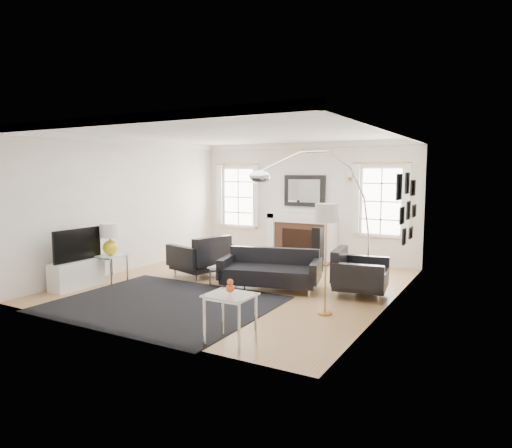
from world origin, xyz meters
The scene contains 25 objects.
floor centered at (0.00, 0.00, 0.00)m, with size 6.00×6.00×0.00m, color #9E7442.
back_wall centered at (0.00, 3.00, 1.40)m, with size 5.50×0.04×2.80m, color white.
front_wall centered at (0.00, -3.00, 1.40)m, with size 5.50×0.04×2.80m, color white.
left_wall centered at (-2.75, 0.00, 1.40)m, with size 0.04×6.00×2.80m, color white.
right_wall centered at (2.75, 0.00, 1.40)m, with size 0.04×6.00×2.80m, color white.
ceiling centered at (0.00, 0.00, 2.80)m, with size 5.50×6.00×0.02m, color white.
crown_molding centered at (0.00, 0.00, 2.74)m, with size 5.50×6.00×0.12m, color white.
fireplace centered at (0.00, 2.79, 0.54)m, with size 1.70×0.69×1.11m.
mantel_mirror centered at (0.00, 2.95, 1.65)m, with size 1.05×0.07×0.75m.
window_left centered at (-1.85, 2.95, 1.46)m, with size 1.24×0.15×1.62m.
window_right centered at (1.85, 2.95, 1.46)m, with size 1.24×0.15×1.62m.
gallery_wall centered at (2.72, 1.30, 1.53)m, with size 0.04×1.73×1.29m.
tv_unit centered at (-2.44, -1.70, 0.33)m, with size 0.35×1.00×1.09m.
area_rug centered at (-0.40, -1.74, 0.01)m, with size 3.35×2.79×0.01m, color black.
sofa centered at (0.63, 0.00, 0.31)m, with size 1.92×1.23×0.58m.
armchair_left centered at (-1.01, 0.16, 0.38)m, with size 1.15×1.23×0.69m.
armchair_right centered at (2.13, 0.31, 0.36)m, with size 0.99×1.07×0.65m.
coffee_table centered at (-0.03, -0.07, 0.33)m, with size 0.82×0.82×0.36m.
side_table_left centered at (-2.20, -1.12, 0.43)m, with size 0.49×0.49×0.53m.
nesting_table centered at (1.46, -2.65, 0.50)m, with size 0.57×0.48×0.63m.
gourd_lamp centered at (-2.20, -1.12, 0.88)m, with size 0.38×0.38×0.60m.
orange_vase centered at (1.46, -2.65, 0.72)m, with size 0.11×0.11×0.17m.
arc_floor_lamp centered at (1.46, 0.09, 1.38)m, with size 1.80×1.67×2.55m.
stick_floor_lamp centered at (2.04, -0.97, 1.42)m, with size 0.33×0.33×1.64m.
speaker_tower centered at (0.85, 1.72, 0.47)m, with size 0.19×0.19×0.94m, color black.
Camera 1 is at (4.37, -7.17, 2.09)m, focal length 32.00 mm.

